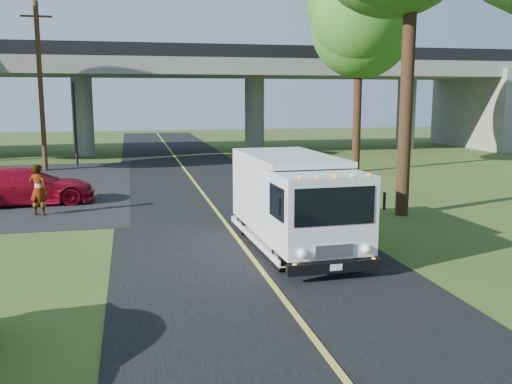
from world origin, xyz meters
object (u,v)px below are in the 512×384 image
object	(u,v)px
red_sedan	(28,186)
utility_pole	(41,86)
step_van	(294,199)
pedestrian	(38,190)
tree_right_far	(365,13)
traffic_signal	(75,111)

from	to	relation	value
red_sedan	utility_pole	bearing A→B (deg)	-1.99
step_van	red_sedan	size ratio (longest dim) A/B	1.23
pedestrian	utility_pole	bearing A→B (deg)	-62.49
step_van	utility_pole	bearing A→B (deg)	113.39
tree_right_far	red_sedan	size ratio (longest dim) A/B	2.24
pedestrian	tree_right_far	bearing A→B (deg)	-130.75
tree_right_far	pedestrian	size ratio (longest dim) A/B	6.16
tree_right_far	red_sedan	xyz separation A→B (m)	(-15.97, -6.02, -7.59)
traffic_signal	red_sedan	xyz separation A→B (m)	(-0.77, -12.19, -2.49)
traffic_signal	red_sedan	bearing A→B (deg)	-93.61
utility_pole	pedestrian	xyz separation A→B (m)	(1.45, -12.41, -3.70)
pedestrian	traffic_signal	bearing A→B (deg)	-69.35
utility_pole	step_van	size ratio (longest dim) A/B	1.49
red_sedan	pedestrian	size ratio (longest dim) A/B	2.74
tree_right_far	pedestrian	distance (m)	18.86
traffic_signal	tree_right_far	bearing A→B (deg)	-22.07
step_van	red_sedan	xyz separation A→B (m)	(-8.07, 8.24, -0.65)
tree_right_far	red_sedan	world-z (taller)	tree_right_far
traffic_signal	step_van	distance (m)	21.77
traffic_signal	step_van	xyz separation A→B (m)	(7.30, -20.43, -1.84)
utility_pole	red_sedan	size ratio (longest dim) A/B	1.84
utility_pole	step_van	world-z (taller)	utility_pole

